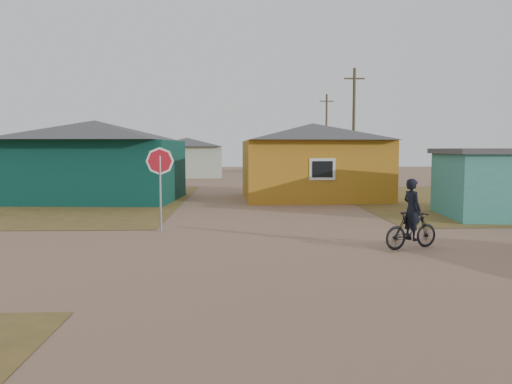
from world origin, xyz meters
TOP-DOWN VIEW (x-y plane):
  - ground at (0.00, 0.00)m, footprint 120.00×120.00m
  - house_teal at (-8.50, 13.50)m, footprint 8.93×7.08m
  - house_yellow at (2.50, 14.00)m, footprint 7.72×6.76m
  - house_pale_west at (-6.00, 34.00)m, footprint 7.04×6.15m
  - house_beige_east at (10.00, 40.00)m, footprint 6.95×6.05m
  - house_pale_north at (-14.00, 46.00)m, footprint 6.28×5.81m
  - utility_pole_near at (6.50, 22.00)m, footprint 1.40×0.20m
  - utility_pole_far at (7.50, 38.00)m, footprint 1.40×0.20m
  - stop_sign at (-3.80, 3.74)m, footprint 0.83×0.32m
  - cyclist at (3.09, 0.81)m, footprint 1.67×1.00m

SIDE VIEW (x-z plane):
  - ground at x=0.00m, z-range 0.00..0.00m
  - cyclist at x=3.09m, z-range -0.25..1.58m
  - house_pale_north at x=-14.00m, z-range 0.05..3.45m
  - house_pale_west at x=-6.00m, z-range 0.06..3.66m
  - house_beige_east at x=10.00m, z-range 0.06..3.66m
  - stop_sign at x=-3.80m, z-range 0.61..3.24m
  - house_yellow at x=2.50m, z-range 0.05..3.95m
  - house_teal at x=-8.50m, z-range 0.05..4.05m
  - utility_pole_near at x=6.50m, z-range 0.14..8.14m
  - utility_pole_far at x=7.50m, z-range 0.14..8.14m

